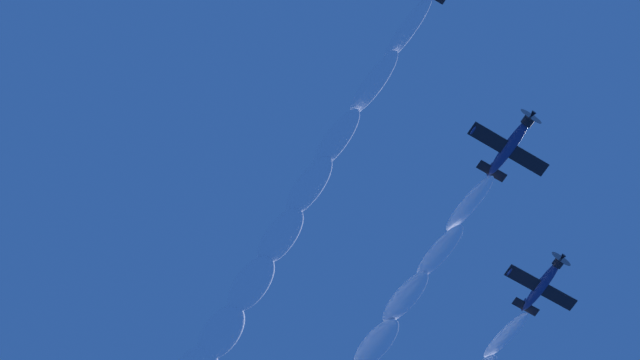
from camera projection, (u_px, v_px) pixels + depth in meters
airplane_left_wingman at (511, 145)px, 86.03m from camera, size 6.80×7.52×2.21m
airplane_right_wingman at (543, 284)px, 95.36m from camera, size 6.81×7.52×2.37m
smoke_trail_lead at (213, 342)px, 91.66m from camera, size 52.31×23.31×9.15m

